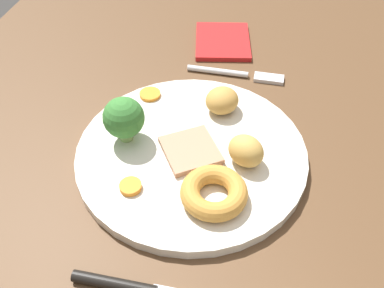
# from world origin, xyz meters

# --- Properties ---
(dining_table) EXTENTS (1.20, 0.84, 0.04)m
(dining_table) POSITION_xyz_m (0.00, 0.00, 0.02)
(dining_table) COLOR brown
(dining_table) RESTS_ON ground
(dinner_plate) EXTENTS (0.29, 0.29, 0.01)m
(dinner_plate) POSITION_xyz_m (-0.01, 0.00, 0.04)
(dinner_plate) COLOR silver
(dinner_plate) RESTS_ON dining_table
(meat_slice_main) EXTENTS (0.09, 0.09, 0.01)m
(meat_slice_main) POSITION_xyz_m (0.00, -0.00, 0.05)
(meat_slice_main) COLOR tan
(meat_slice_main) RESTS_ON dinner_plate
(yorkshire_pudding) EXTENTS (0.08, 0.08, 0.02)m
(yorkshire_pudding) POSITION_xyz_m (0.06, 0.04, 0.06)
(yorkshire_pudding) COLOR #C68938
(yorkshire_pudding) RESTS_ON dinner_plate
(roast_potato_left) EXTENTS (0.06, 0.06, 0.04)m
(roast_potato_left) POSITION_xyz_m (-0.00, 0.07, 0.07)
(roast_potato_left) COLOR tan
(roast_potato_left) RESTS_ON dinner_plate
(roast_potato_right) EXTENTS (0.06, 0.06, 0.03)m
(roast_potato_right) POSITION_xyz_m (-0.09, 0.02, 0.07)
(roast_potato_right) COLOR #BC8C42
(roast_potato_right) RESTS_ON dinner_plate
(carrot_coin_front) EXTENTS (0.03, 0.03, 0.00)m
(carrot_coin_front) POSITION_xyz_m (-0.10, -0.08, 0.05)
(carrot_coin_front) COLOR orange
(carrot_coin_front) RESTS_ON dinner_plate
(carrot_coin_back) EXTENTS (0.03, 0.03, 0.01)m
(carrot_coin_back) POSITION_xyz_m (0.07, -0.05, 0.05)
(carrot_coin_back) COLOR orange
(carrot_coin_back) RESTS_ON dinner_plate
(broccoli_floret) EXTENTS (0.05, 0.05, 0.06)m
(broccoli_floret) POSITION_xyz_m (-0.01, -0.09, 0.08)
(broccoli_floret) COLOR #8CB766
(broccoli_floret) RESTS_ON dinner_plate
(fork) EXTENTS (0.02, 0.15, 0.01)m
(fork) POSITION_xyz_m (-0.19, 0.03, 0.04)
(fork) COLOR silver
(fork) RESTS_ON dining_table
(folded_napkin) EXTENTS (0.13, 0.11, 0.01)m
(folded_napkin) POSITION_xyz_m (-0.27, -0.01, 0.04)
(folded_napkin) COLOR red
(folded_napkin) RESTS_ON dining_table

